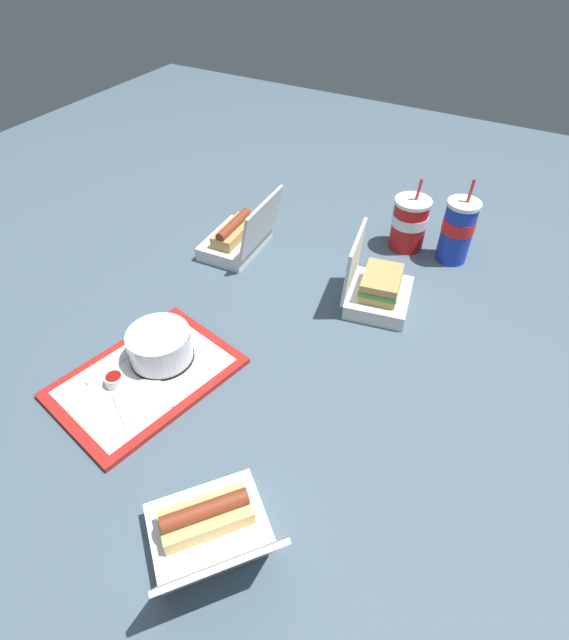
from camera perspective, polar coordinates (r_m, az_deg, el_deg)
name	(u,v)px	position (r m, az deg, el deg)	size (l,w,h in m)	color
ground_plane	(276,333)	(1.18, -1.02, -1.50)	(3.20, 3.20, 0.00)	#4C6070
food_tray	(146,378)	(1.11, -15.54, -6.35)	(0.42, 0.34, 0.01)	red
cake_container	(160,347)	(1.11, -14.01, -2.97)	(0.14, 0.14, 0.07)	black
ketchup_cup	(114,380)	(1.10, -18.87, -6.47)	(0.04, 0.04, 0.02)	white
napkin_stack	(142,399)	(1.07, -15.97, -8.70)	(0.10, 0.10, 0.00)	white
plastic_fork	(108,369)	(1.14, -19.48, -5.25)	(0.11, 0.01, 0.01)	white
clamshell_hotdog_back	(209,529)	(0.86, -8.57, -22.56)	(0.27, 0.27, 0.17)	white
clamshell_sandwich_corner	(377,289)	(1.25, 10.51, 3.50)	(0.20, 0.19, 0.19)	white
clamshell_hotdog_front	(238,237)	(1.43, -5.34, 9.40)	(0.21, 0.19, 0.18)	white
soda_cup_back	(409,223)	(1.47, 14.07, 10.73)	(0.10, 0.10, 0.21)	red
soda_cup_center	(457,230)	(1.44, 19.15, 9.68)	(0.09, 0.09, 0.24)	#1938B7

